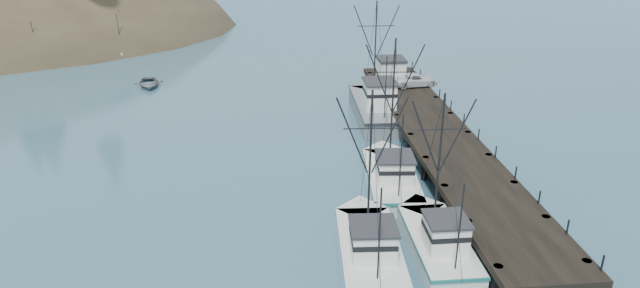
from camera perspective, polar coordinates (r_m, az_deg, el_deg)
The scene contains 10 objects.
ground at distance 36.05m, azimuth -2.88°, elevation -12.10°, with size 400.00×400.00×0.00m, color #2F546A.
pier at distance 51.61m, azimuth 11.81°, elevation 0.78°, with size 6.00×44.00×2.00m.
moored_sailboats at distance 93.95m, azimuth -25.53°, elevation 8.12°, with size 20.44×21.10×6.35m.
trawler_near at distance 37.65m, azimuth 11.61°, elevation -9.43°, with size 3.51×10.41×10.71m.
trawler_mid at distance 36.45m, azimuth 4.92°, elevation -10.18°, with size 4.34×11.21×11.10m.
trawler_far at distance 45.46m, azimuth 7.10°, elevation -3.19°, with size 4.61×11.76×11.92m.
work_vessel at distance 59.72m, azimuth 5.56°, elevation 3.74°, with size 4.58×14.34×12.19m.
pier_shed at distance 65.36m, azimuth 7.10°, elevation 7.37°, with size 3.00×3.20×2.80m.
pickup_truck at distance 64.52m, azimuth 9.56°, elevation 6.36°, with size 2.35×5.09×1.41m, color silver.
motorboat at distance 73.59m, azimuth -16.74°, elevation 5.55°, with size 3.59×5.03×1.04m, color #54595E.
Camera 1 is at (-1.18, -29.56, 20.60)m, focal length 32.00 mm.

